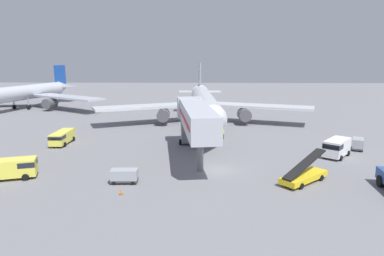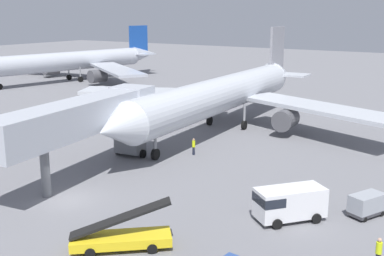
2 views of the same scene
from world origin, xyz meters
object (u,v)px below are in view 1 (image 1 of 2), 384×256
object	(u,v)px
airplane_background	(19,94)
service_van_rear_right	(62,137)
baggage_cart_rear_left	(124,175)
ground_crew_worker_midground	(223,133)
service_van_mid_left	(11,168)
safety_cone_alpha	(121,192)
service_van_far_center	(336,147)
baggage_cart_far_left	(358,144)
jet_bridge	(195,118)
belt_loader_truck	(304,175)
airplane_at_gate	(204,103)

from	to	relation	value
airplane_background	service_van_rear_right	bearing A→B (deg)	-54.24
baggage_cart_rear_left	ground_crew_worker_midground	xyz separation A→B (m)	(10.93, 19.20, 0.11)
service_van_mid_left	safety_cone_alpha	size ratio (longest dim) A/B	10.95
service_van_far_center	baggage_cart_far_left	xyz separation A→B (m)	(4.28, 3.55, -0.41)
service_van_mid_left	jet_bridge	bearing A→B (deg)	24.56
belt_loader_truck	service_van_rear_right	world-z (taller)	belt_loader_truck
service_van_far_center	ground_crew_worker_midground	bearing A→B (deg)	144.96
service_van_rear_right	ground_crew_worker_midground	xyz separation A→B (m)	(23.44, 3.91, -0.19)
baggage_cart_far_left	ground_crew_worker_midground	bearing A→B (deg)	161.60
service_van_mid_left	baggage_cart_rear_left	size ratio (longest dim) A/B	2.03
service_van_rear_right	baggage_cart_rear_left	world-z (taller)	service_van_rear_right
service_van_far_center	airplane_background	world-z (taller)	airplane_background
belt_loader_truck	airplane_background	xyz separation A→B (m)	(-54.92, 48.94, 3.18)
jet_bridge	service_van_mid_left	distance (m)	20.71
belt_loader_truck	service_van_mid_left	bearing A→B (deg)	179.46
airplane_at_gate	service_van_mid_left	world-z (taller)	airplane_at_gate
belt_loader_truck	baggage_cart_far_left	bearing A→B (deg)	48.96
service_van_mid_left	baggage_cart_far_left	bearing A→B (deg)	16.99
jet_bridge	service_van_rear_right	bearing A→B (deg)	162.97
ground_crew_worker_midground	baggage_cart_rear_left	bearing A→B (deg)	-119.64
ground_crew_worker_midground	service_van_rear_right	bearing A→B (deg)	-170.52
airplane_at_gate	baggage_cart_rear_left	world-z (taller)	airplane_at_gate
baggage_cart_far_left	safety_cone_alpha	bearing A→B (deg)	-150.33
jet_bridge	ground_crew_worker_midground	bearing A→B (deg)	67.01
service_van_mid_left	baggage_cart_rear_left	distance (m)	11.80
service_van_rear_right	jet_bridge	bearing A→B (deg)	-17.03
jet_bridge	belt_loader_truck	world-z (taller)	jet_bridge
safety_cone_alpha	airplane_background	size ratio (longest dim) A/B	0.01
service_van_far_center	safety_cone_alpha	distance (m)	27.21
belt_loader_truck	airplane_background	distance (m)	73.63
ground_crew_worker_midground	safety_cone_alpha	size ratio (longest dim) A/B	3.38
airplane_at_gate	service_van_far_center	bearing A→B (deg)	-51.89
baggage_cart_rear_left	airplane_background	world-z (taller)	airplane_background
jet_bridge	baggage_cart_far_left	xyz separation A→B (m)	(21.95, 3.90, -4.12)
safety_cone_alpha	jet_bridge	bearing A→B (deg)	62.35
baggage_cart_far_left	airplane_background	xyz separation A→B (m)	(-65.92, 36.30, 3.05)
service_van_rear_right	service_van_mid_left	bearing A→B (deg)	-86.97
jet_bridge	belt_loader_truck	xyz separation A→B (m)	(10.95, -8.74, -4.24)
airplane_at_gate	baggage_cart_rear_left	bearing A→B (deg)	-104.73
service_van_far_center	safety_cone_alpha	world-z (taller)	service_van_far_center
belt_loader_truck	ground_crew_worker_midground	size ratio (longest dim) A/B	3.40
airplane_at_gate	service_van_mid_left	xyz separation A→B (m)	(-19.80, -29.70, -3.00)
airplane_at_gate	ground_crew_worker_midground	xyz separation A→B (m)	(2.88, -11.42, -3.29)
jet_bridge	baggage_cart_rear_left	xyz separation A→B (m)	(-6.76, -9.38, -4.22)
service_van_far_center	baggage_cart_rear_left	xyz separation A→B (m)	(-24.43, -9.73, -0.50)
airplane_at_gate	service_van_rear_right	size ratio (longest dim) A/B	7.90
service_van_far_center	airplane_background	xyz separation A→B (m)	(-61.64, 39.86, 2.65)
service_van_mid_left	airplane_background	xyz separation A→B (m)	(-25.46, 48.67, 2.76)
belt_loader_truck	safety_cone_alpha	bearing A→B (deg)	-168.53
service_van_rear_right	service_van_far_center	bearing A→B (deg)	-8.55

